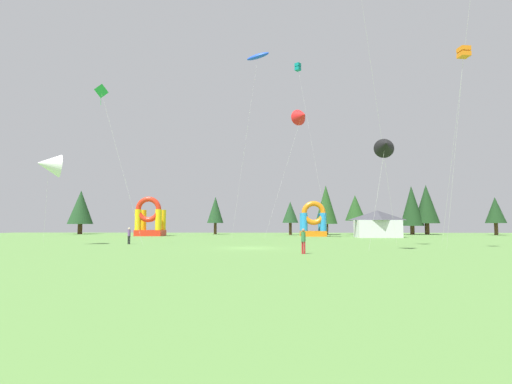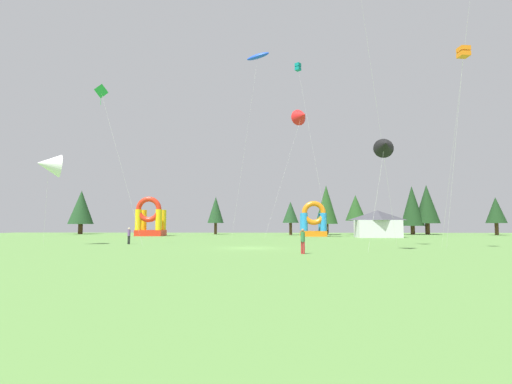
{
  "view_description": "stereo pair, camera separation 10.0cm",
  "coord_description": "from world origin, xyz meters",
  "views": [
    {
      "loc": [
        1.77,
        -34.85,
        2.11
      ],
      "look_at": [
        0.0,
        15.48,
        6.14
      ],
      "focal_mm": 27.93,
      "sensor_mm": 36.0,
      "label": 1
    },
    {
      "loc": [
        1.86,
        -34.85,
        2.11
      ],
      "look_at": [
        0.0,
        15.48,
        6.14
      ],
      "focal_mm": 27.93,
      "sensor_mm": 36.0,
      "label": 2
    }
  ],
  "objects": [
    {
      "name": "person_far_side",
      "position": [
        -12.89,
        6.21,
        1.02
      ],
      "size": [
        0.36,
        0.36,
        1.72
      ],
      "rotation": [
        0.0,
        0.0,
        2.9
      ],
      "color": "black",
      "rests_on": "ground_plane"
    },
    {
      "name": "person_midfield",
      "position": [
        4.11,
        -6.61,
        1.05
      ],
      "size": [
        0.43,
        0.43,
        1.77
      ],
      "rotation": [
        0.0,
        0.0,
        2.49
      ],
      "color": "#B21E26",
      "rests_on": "ground_plane"
    },
    {
      "name": "festival_tent",
      "position": [
        18.4,
        27.51,
        2.09
      ],
      "size": [
        6.52,
        4.13,
        4.18
      ],
      "color": "silver",
      "rests_on": "ground_plane"
    },
    {
      "name": "tree_row_2",
      "position": [
        5.6,
        40.48,
        4.24
      ],
      "size": [
        3.02,
        3.02,
        6.3
      ],
      "color": "#4C331E",
      "rests_on": "ground_plane"
    },
    {
      "name": "inflatable_yellow_castle",
      "position": [
        9.03,
        32.58,
        2.22
      ],
      "size": [
        4.21,
        3.83,
        5.91
      ],
      "color": "orange",
      "rests_on": "ground_plane"
    },
    {
      "name": "tree_row_5",
      "position": [
        29.72,
        44.53,
        5.62
      ],
      "size": [
        4.46,
        4.46,
        9.58
      ],
      "color": "#4C331E",
      "rests_on": "ground_plane"
    },
    {
      "name": "kite_orange_box",
      "position": [
        17.16,
        -3.79,
        15.63
      ],
      "size": [
        0.92,
        3.79,
        16.07
      ],
      "color": "orange",
      "rests_on": "ground_plane"
    },
    {
      "name": "tree_row_0",
      "position": [
        -37.36,
        45.99,
        5.49
      ],
      "size": [
        5.05,
        5.05,
        9.0
      ],
      "color": "#4C331E",
      "rests_on": "ground_plane"
    },
    {
      "name": "kite_black_delta",
      "position": [
        10.69,
        -4.15,
        8.13
      ],
      "size": [
        2.3,
        1.79,
        8.99
      ],
      "color": "black",
      "rests_on": "ground_plane"
    },
    {
      "name": "tree_row_6",
      "position": [
        32.62,
        44.65,
        5.97
      ],
      "size": [
        4.8,
        4.8,
        9.82
      ],
      "color": "#4C331E",
      "rests_on": "ground_plane"
    },
    {
      "name": "kite_green_diamond",
      "position": [
        -14.79,
        2.74,
        14.93
      ],
      "size": [
        5.11,
        0.91,
        15.56
      ],
      "color": "green",
      "rests_on": "ground_plane"
    },
    {
      "name": "tree_row_1",
      "position": [
        -9.27,
        45.27,
        4.88
      ],
      "size": [
        3.27,
        3.27,
        7.59
      ],
      "color": "#4C331E",
      "rests_on": "ground_plane"
    },
    {
      "name": "kite_teal_box",
      "position": [
        5.9,
        21.56,
        24.8
      ],
      "size": [
        4.27,
        3.34,
        25.42
      ],
      "color": "#0C7F7A",
      "rests_on": "ground_plane"
    },
    {
      "name": "kite_white_delta",
      "position": [
        -19.84,
        2.92,
        7.89
      ],
      "size": [
        3.12,
        3.14,
        9.1
      ],
      "color": "white",
      "rests_on": "ground_plane"
    },
    {
      "name": "tree_row_4",
      "position": [
        18.9,
        45.67,
        5.25
      ],
      "size": [
        4.06,
        4.06,
        7.9
      ],
      "color": "#4C331E",
      "rests_on": "ground_plane"
    },
    {
      "name": "kite_red_delta",
      "position": [
        6.46,
        22.7,
        17.93
      ],
      "size": [
        7.04,
        3.84,
        19.15
      ],
      "color": "red",
      "rests_on": "ground_plane"
    },
    {
      "name": "kite_blue_parafoil",
      "position": [
        0.02,
        22.89,
        27.14
      ],
      "size": [
        5.82,
        2.51,
        28.0
      ],
      "color": "blue",
      "rests_on": "ground_plane"
    },
    {
      "name": "tree_row_3",
      "position": [
        12.68,
        42.95,
        5.81
      ],
      "size": [
        4.31,
        4.31,
        9.62
      ],
      "color": "#4C331E",
      "rests_on": "ground_plane"
    },
    {
      "name": "ground_plane",
      "position": [
        0.0,
        0.0,
        0.0
      ],
      "size": [
        120.0,
        120.0,
        0.0
      ],
      "primitive_type": "plane",
      "color": "#5B8C42"
    },
    {
      "name": "inflatable_orange_dome",
      "position": [
        -19.14,
        33.82,
        2.57
      ],
      "size": [
        4.63,
        3.91,
        6.79
      ],
      "color": "red",
      "rests_on": "ground_plane"
    },
    {
      "name": "tree_row_7",
      "position": [
        43.8,
        40.85,
        4.62
      ],
      "size": [
        3.62,
        3.62,
        7.1
      ],
      "color": "#4C331E",
      "rests_on": "ground_plane"
    }
  ]
}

